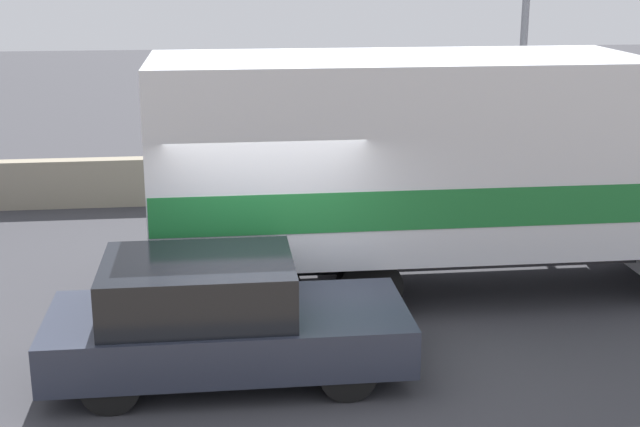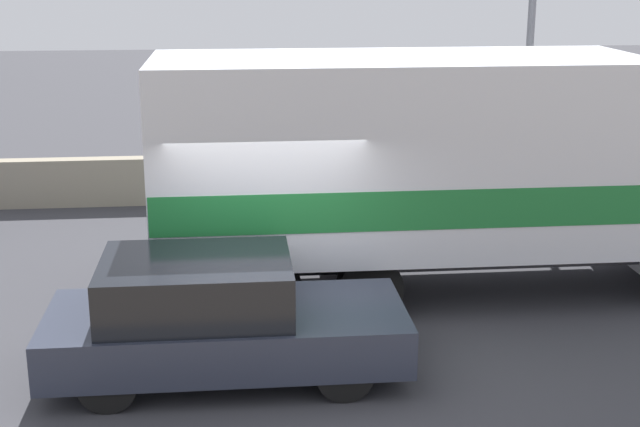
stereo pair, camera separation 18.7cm
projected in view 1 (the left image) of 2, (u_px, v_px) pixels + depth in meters
The scene contains 5 objects.
ground_plane at pixel (274, 364), 10.60m from camera, with size 80.00×80.00×0.00m, color #38383D.
stone_wall_backdrop at pixel (248, 178), 17.69m from camera, with size 60.00×0.35×0.93m.
street_lamp at pixel (525, 14), 16.47m from camera, with size 0.56×0.28×6.31m.
box_truck at pixel (448, 164), 12.58m from camera, with size 8.83×2.62×3.38m.
car_hatchback at pixel (219, 319), 10.13m from camera, with size 4.09×1.74×1.42m.
Camera 1 is at (-0.59, -9.71, 4.62)m, focal length 50.00 mm.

